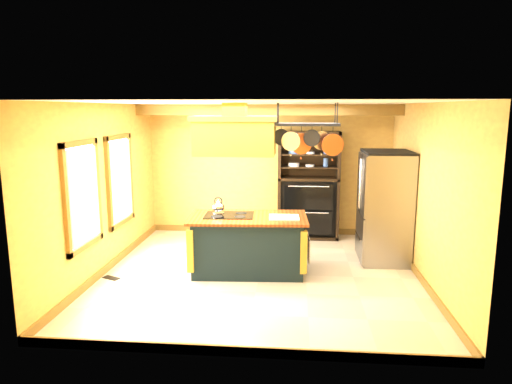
# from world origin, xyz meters

# --- Properties ---
(floor) EXTENTS (5.00, 5.00, 0.00)m
(floor) POSITION_xyz_m (0.00, 0.00, 0.00)
(floor) COLOR beige
(floor) RESTS_ON ground
(ceiling) EXTENTS (5.00, 5.00, 0.00)m
(ceiling) POSITION_xyz_m (0.00, 0.00, 2.70)
(ceiling) COLOR white
(ceiling) RESTS_ON wall_back
(wall_back) EXTENTS (5.00, 0.02, 2.70)m
(wall_back) POSITION_xyz_m (0.00, 2.50, 1.35)
(wall_back) COLOR #DDB151
(wall_back) RESTS_ON floor
(wall_front) EXTENTS (5.00, 0.02, 2.70)m
(wall_front) POSITION_xyz_m (0.00, -2.50, 1.35)
(wall_front) COLOR #DDB151
(wall_front) RESTS_ON floor
(wall_left) EXTENTS (0.02, 5.00, 2.70)m
(wall_left) POSITION_xyz_m (-2.50, 0.00, 1.35)
(wall_left) COLOR #DDB151
(wall_left) RESTS_ON floor
(wall_right) EXTENTS (0.02, 5.00, 2.70)m
(wall_right) POSITION_xyz_m (2.50, 0.00, 1.35)
(wall_right) COLOR #DDB151
(wall_right) RESTS_ON floor
(ceiling_beam) EXTENTS (5.00, 0.15, 0.20)m
(ceiling_beam) POSITION_xyz_m (0.00, 1.70, 2.59)
(ceiling_beam) COLOR olive
(ceiling_beam) RESTS_ON ceiling
(window_near) EXTENTS (0.06, 1.06, 1.56)m
(window_near) POSITION_xyz_m (-2.47, -0.80, 1.40)
(window_near) COLOR olive
(window_near) RESTS_ON wall_left
(window_far) EXTENTS (0.06, 1.06, 1.56)m
(window_far) POSITION_xyz_m (-2.47, 0.60, 1.40)
(window_far) COLOR olive
(window_far) RESTS_ON wall_left
(kitchen_island) EXTENTS (1.92, 1.14, 1.11)m
(kitchen_island) POSITION_xyz_m (-0.20, 0.11, 0.47)
(kitchen_island) COLOR black
(kitchen_island) RESTS_ON floor
(range_hood) EXTENTS (1.31, 0.74, 0.80)m
(range_hood) POSITION_xyz_m (-0.39, 0.11, 2.23)
(range_hood) COLOR #AB862A
(range_hood) RESTS_ON ceiling
(pot_rack) EXTENTS (1.07, 0.49, 0.79)m
(pot_rack) POSITION_xyz_m (0.72, 0.11, 2.25)
(pot_rack) COLOR black
(pot_rack) RESTS_ON ceiling
(refrigerator) EXTENTS (0.81, 0.96, 1.88)m
(refrigerator) POSITION_xyz_m (2.08, 0.88, 0.91)
(refrigerator) COLOR gray
(refrigerator) RESTS_ON floor
(hutch) EXTENTS (1.23, 0.56, 2.17)m
(hutch) POSITION_xyz_m (0.81, 2.26, 0.85)
(hutch) COLOR black
(hutch) RESTS_ON floor
(floor_register) EXTENTS (0.30, 0.22, 0.01)m
(floor_register) POSITION_xyz_m (-2.30, -0.39, 0.01)
(floor_register) COLOR black
(floor_register) RESTS_ON floor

